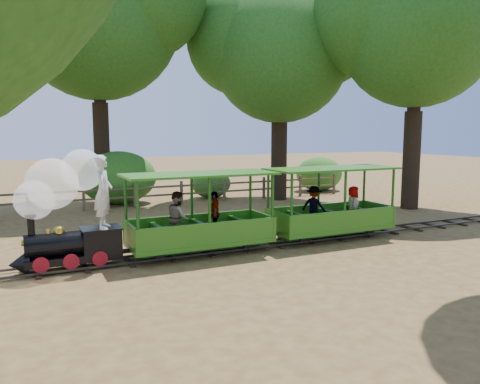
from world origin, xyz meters
name	(u,v)px	position (x,y,z in m)	size (l,w,h in m)	color
ground	(242,249)	(0.00, 0.00, 0.00)	(90.00, 90.00, 0.00)	olive
track	(242,246)	(0.00, 0.00, 0.07)	(22.00, 1.00, 0.10)	#3F3D3A
locomotive	(64,201)	(-4.37, 0.05, 1.57)	(2.41, 1.17, 2.76)	black
carriage_front	(198,223)	(-1.23, -0.01, 0.82)	(3.80, 1.55, 1.98)	#31771A
carriage_rear	(330,211)	(2.85, -0.01, 0.81)	(3.80, 1.55, 1.98)	#31771A
oak_nc	(95,8)	(-2.03, 9.59, 8.13)	(8.54, 7.52, 11.20)	#2D2116
oak_ne	(279,46)	(5.47, 7.58, 6.85)	(7.70, 6.78, 9.63)	#2D2116
oak_e	(416,22)	(8.97, 3.08, 7.31)	(7.52, 6.61, 10.02)	#2D2116
fence	(159,192)	(0.00, 8.00, 0.58)	(18.10, 0.10, 1.00)	brown
shrub_mid_w	(118,178)	(-1.40, 9.30, 1.14)	(3.28, 2.52, 2.27)	#2D6B1E
shrub_mid_e	(211,184)	(2.90, 9.30, 0.66)	(1.90, 1.46, 1.31)	#2D6B1E
shrub_east	(319,174)	(9.00, 9.30, 0.89)	(2.57, 1.98, 1.78)	#2D6B1E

